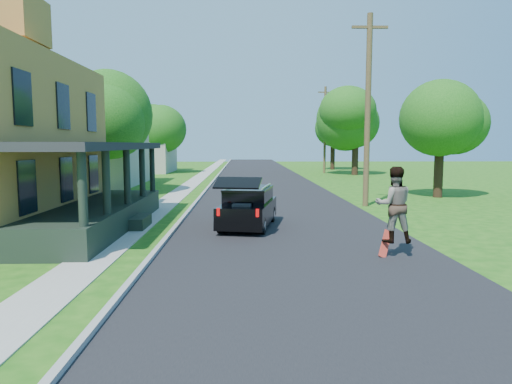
{
  "coord_description": "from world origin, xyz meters",
  "views": [
    {
      "loc": [
        -1.57,
        -10.62,
        3.07
      ],
      "look_at": [
        -1.19,
        3.0,
        1.63
      ],
      "focal_mm": 32.0,
      "sensor_mm": 36.0,
      "label": 1
    }
  ],
  "objects_px": {
    "black_suv": "(248,207)",
    "tree_right_near": "(440,117)",
    "skateboarder": "(394,205)",
    "utility_pole_near": "(368,108)"
  },
  "relations": [
    {
      "from": "utility_pole_near",
      "to": "tree_right_near",
      "type": "bearing_deg",
      "value": 35.4
    },
    {
      "from": "black_suv",
      "to": "tree_right_near",
      "type": "bearing_deg",
      "value": 50.82
    },
    {
      "from": "black_suv",
      "to": "skateboarder",
      "type": "height_order",
      "value": "skateboarder"
    },
    {
      "from": "tree_right_near",
      "to": "skateboarder",
      "type": "bearing_deg",
      "value": -117.3
    },
    {
      "from": "black_suv",
      "to": "skateboarder",
      "type": "relative_size",
      "value": 2.16
    },
    {
      "from": "black_suv",
      "to": "skateboarder",
      "type": "xyz_separation_m",
      "value": [
        3.9,
        -4.56,
        0.68
      ]
    },
    {
      "from": "black_suv",
      "to": "tree_right_near",
      "type": "height_order",
      "value": "tree_right_near"
    },
    {
      "from": "black_suv",
      "to": "tree_right_near",
      "type": "distance_m",
      "value": 14.92
    },
    {
      "from": "black_suv",
      "to": "skateboarder",
      "type": "bearing_deg",
      "value": -38.66
    },
    {
      "from": "utility_pole_near",
      "to": "skateboarder",
      "type": "bearing_deg",
      "value": -100.7
    }
  ]
}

